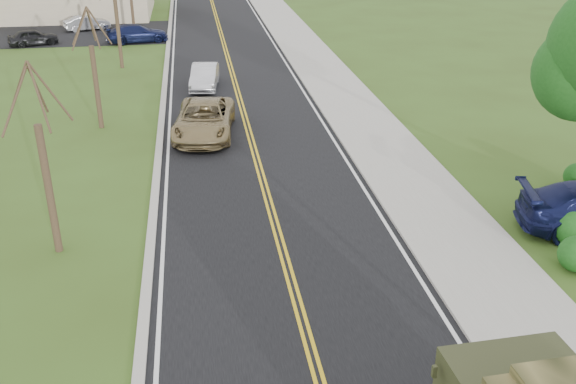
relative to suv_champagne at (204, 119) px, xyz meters
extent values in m
cube|color=black|center=(2.07, 19.83, -0.78)|extent=(8.00, 120.00, 0.01)
cube|color=#9E998E|center=(6.22, 19.83, -0.72)|extent=(0.30, 120.00, 0.12)
cube|color=#9E998E|center=(7.97, 19.83, -0.73)|extent=(3.20, 120.00, 0.10)
cube|color=#9E998E|center=(-2.08, 19.83, -0.73)|extent=(0.30, 120.00, 0.10)
cylinder|color=#38281C|center=(-4.93, -10.17, 1.32)|extent=(0.24, 0.24, 4.20)
cylinder|color=#38281C|center=(-4.45, -10.04, 4.35)|extent=(1.01, 0.33, 1.90)
cylinder|color=#38281C|center=(-4.90, -9.55, 4.27)|extent=(0.13, 1.29, 1.74)
cylinder|color=#38281C|center=(-5.39, -9.99, 4.35)|extent=(0.98, 0.43, 1.90)
cylinder|color=#38281C|center=(-5.32, -10.65, 4.27)|extent=(0.79, 1.05, 1.77)
cylinder|color=#38281C|center=(-4.66, -10.58, 4.35)|extent=(0.58, 0.90, 1.90)
cylinder|color=#38281C|center=(-4.93, 1.83, 1.20)|extent=(0.24, 0.24, 3.96)
cylinder|color=#38281C|center=(-4.48, 1.95, 4.05)|extent=(0.96, 0.32, 1.79)
cylinder|color=#38281C|center=(-4.90, 2.42, 3.98)|extent=(0.12, 1.22, 1.65)
cylinder|color=#38281C|center=(-5.36, 2.00, 4.05)|extent=(0.93, 0.41, 1.79)
cylinder|color=#38281C|center=(-5.29, 1.38, 3.98)|extent=(0.75, 0.99, 1.67)
cylinder|color=#38281C|center=(-4.67, 1.44, 4.05)|extent=(0.55, 0.85, 1.80)
cylinder|color=#38281C|center=(-4.93, 13.83, 1.44)|extent=(0.24, 0.24, 4.44)
cylinder|color=#38281C|center=(-4.93, 25.83, 1.26)|extent=(0.24, 0.24, 4.08)
cube|color=black|center=(-7.93, 25.83, -0.77)|extent=(18.00, 10.00, 0.02)
cube|color=black|center=(4.99, -19.63, 1.33)|extent=(2.22, 0.18, 0.71)
imported|color=olive|center=(0.00, 0.00, 0.00)|extent=(3.29, 5.91, 1.56)
imported|color=silver|center=(0.27, 8.16, -0.11)|extent=(1.90, 4.24, 1.35)
imported|color=black|center=(-12.03, 21.84, -0.17)|extent=(3.85, 2.59, 1.22)
imported|color=#9E9EA2|center=(-8.83, 27.33, -0.18)|extent=(3.88, 2.48, 1.21)
imported|color=#10153B|center=(-4.42, 21.83, -0.11)|extent=(4.96, 2.89, 1.35)
camera|label=1|loc=(-0.38, -28.70, 9.45)|focal=40.00mm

